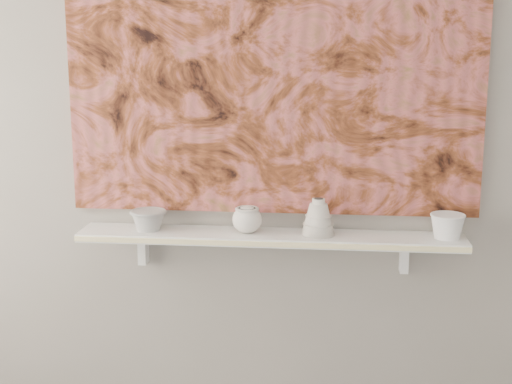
# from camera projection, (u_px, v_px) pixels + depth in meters

# --- Properties ---
(wall_back) EXTENTS (3.60, 0.00, 3.60)m
(wall_back) POSITION_uv_depth(u_px,v_px,m) (273.00, 115.00, 2.59)
(wall_back) COLOR gray
(wall_back) RESTS_ON floor
(shelf) EXTENTS (1.40, 0.18, 0.03)m
(shelf) POSITION_uv_depth(u_px,v_px,m) (270.00, 237.00, 2.59)
(shelf) COLOR white
(shelf) RESTS_ON wall_back
(shelf_stripe) EXTENTS (1.40, 0.01, 0.02)m
(shelf_stripe) POSITION_uv_depth(u_px,v_px,m) (268.00, 244.00, 2.50)
(shelf_stripe) COLOR beige
(shelf_stripe) RESTS_ON shelf
(bracket_left) EXTENTS (0.03, 0.06, 0.12)m
(bracket_left) POSITION_uv_depth(u_px,v_px,m) (143.00, 248.00, 2.72)
(bracket_left) COLOR white
(bracket_left) RESTS_ON wall_back
(bracket_right) EXTENTS (0.03, 0.06, 0.12)m
(bracket_right) POSITION_uv_depth(u_px,v_px,m) (404.00, 256.00, 2.62)
(bracket_right) COLOR white
(bracket_right) RESTS_ON wall_back
(painting) EXTENTS (1.50, 0.02, 1.10)m
(painting) POSITION_uv_depth(u_px,v_px,m) (272.00, 62.00, 2.54)
(painting) COLOR brown
(painting) RESTS_ON wall_back
(house_motif) EXTENTS (0.09, 0.00, 0.08)m
(house_motif) POSITION_uv_depth(u_px,v_px,m) (397.00, 150.00, 2.54)
(house_motif) COLOR black
(house_motif) RESTS_ON painting
(bowl_grey) EXTENTS (0.17, 0.17, 0.08)m
(bowl_grey) POSITION_uv_depth(u_px,v_px,m) (148.00, 220.00, 2.62)
(bowl_grey) COLOR gray
(bowl_grey) RESTS_ON shelf
(cup_cream) EXTENTS (0.11, 0.11, 0.10)m
(cup_cream) POSITION_uv_depth(u_px,v_px,m) (247.00, 220.00, 2.58)
(cup_cream) COLOR silver
(cup_cream) RESTS_ON shelf
(bell_vessel) EXTENTS (0.15, 0.15, 0.13)m
(bell_vessel) POSITION_uv_depth(u_px,v_px,m) (318.00, 217.00, 2.55)
(bell_vessel) COLOR beige
(bell_vessel) RESTS_ON shelf
(bowl_white) EXTENTS (0.13, 0.13, 0.09)m
(bowl_white) POSITION_uv_depth(u_px,v_px,m) (447.00, 226.00, 2.51)
(bowl_white) COLOR white
(bowl_white) RESTS_ON shelf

